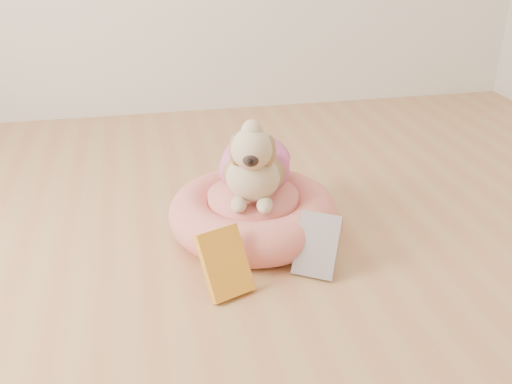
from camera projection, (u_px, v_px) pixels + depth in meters
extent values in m
cylinder|color=#D57553|center=(253.00, 220.00, 2.05)|extent=(0.44, 0.44, 0.09)
torus|color=#D57553|center=(253.00, 212.00, 2.03)|extent=(0.60, 0.60, 0.16)
cylinder|color=#D57553|center=(253.00, 203.00, 2.02)|extent=(0.32, 0.32, 0.08)
cube|color=yellow|center=(225.00, 263.00, 1.70)|extent=(0.18, 0.17, 0.19)
cube|color=white|center=(317.00, 245.00, 1.80)|extent=(0.18, 0.17, 0.19)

